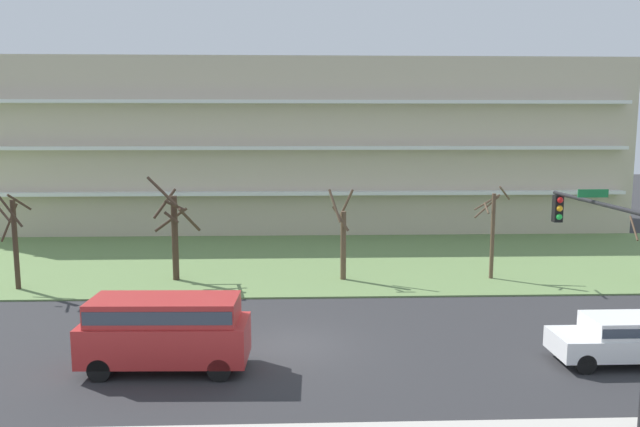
# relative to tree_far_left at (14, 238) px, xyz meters

# --- Properties ---
(ground) EXTENTS (160.00, 160.00, 0.00)m
(ground) POSITION_rel_tree_far_left_xyz_m (13.11, -7.88, -2.56)
(ground) COLOR #2D2D30
(grass_lawn_strip) EXTENTS (80.00, 16.00, 0.08)m
(grass_lawn_strip) POSITION_rel_tree_far_left_xyz_m (13.11, 6.12, -2.52)
(grass_lawn_strip) COLOR #66844C
(grass_lawn_strip) RESTS_ON ground
(apartment_building) EXTENTS (48.83, 12.25, 12.64)m
(apartment_building) POSITION_rel_tree_far_left_xyz_m (13.11, 19.77, 3.76)
(apartment_building) COLOR beige
(apartment_building) RESTS_ON ground
(tree_far_left) EXTENTS (1.59, 1.47, 4.93)m
(tree_far_left) POSITION_rel_tree_far_left_xyz_m (0.00, 0.00, 0.00)
(tree_far_left) COLOR #423023
(tree_far_left) RESTS_ON ground
(tree_left) EXTENTS (2.44, 2.38, 5.34)m
(tree_left) POSITION_rel_tree_far_left_xyz_m (7.16, 1.54, 0.09)
(tree_left) COLOR #423023
(tree_left) RESTS_ON ground
(tree_center) EXTENTS (1.33, 1.33, 4.65)m
(tree_center) POSITION_rel_tree_far_left_xyz_m (15.58, 1.32, -0.37)
(tree_center) COLOR brown
(tree_center) RESTS_ON ground
(tree_right) EXTENTS (1.65, 1.67, 4.87)m
(tree_right) POSITION_rel_tree_far_left_xyz_m (23.17, 1.33, -0.01)
(tree_right) COLOR brown
(tree_right) RESTS_ON ground
(van_red_near_left) EXTENTS (5.26, 2.15, 2.36)m
(van_red_near_left) POSITION_rel_tree_far_left_xyz_m (9.14, -9.88, -1.17)
(van_red_near_left) COLOR #B22828
(van_red_near_left) RESTS_ON ground
(sedan_white_center_left) EXTENTS (4.41, 1.82, 1.57)m
(sedan_white_center_left) POSITION_rel_tree_far_left_xyz_m (23.88, -9.88, -1.69)
(sedan_white_center_left) COLOR white
(sedan_white_center_left) RESTS_ON ground
(traffic_signal_mast) EXTENTS (0.90, 5.92, 5.91)m
(traffic_signal_mast) POSITION_rel_tree_far_left_xyz_m (21.94, -12.39, 1.54)
(traffic_signal_mast) COLOR black
(traffic_signal_mast) RESTS_ON ground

